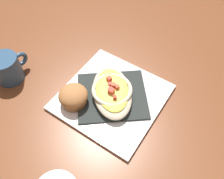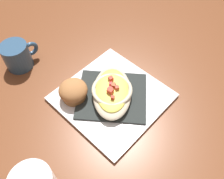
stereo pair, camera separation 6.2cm
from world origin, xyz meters
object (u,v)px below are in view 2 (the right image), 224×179
Objects in this scene: muffin at (73,91)px; square_plate at (112,97)px; gratin_dish at (112,91)px; coffee_mug at (18,57)px.

square_plate is at bearing -50.72° from muffin.
gratin_dish is at bearing -50.73° from muffin.
gratin_dish is at bearing -159.06° from square_plate.
square_plate is 0.11m from muffin.
gratin_dish is 2.63× the size of muffin.
muffin is (-0.06, 0.08, 0.00)m from gratin_dish.
gratin_dish is at bearing -76.38° from coffee_mug.
gratin_dish is (-0.00, -0.00, 0.03)m from square_plate.
coffee_mug is (-0.07, 0.29, 0.03)m from square_plate.
square_plate is at bearing -76.38° from coffee_mug.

